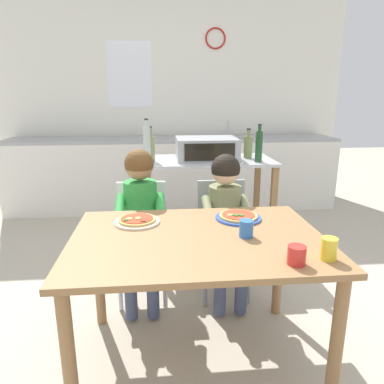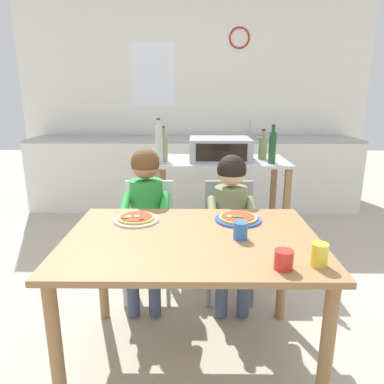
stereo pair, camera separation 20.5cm
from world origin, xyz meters
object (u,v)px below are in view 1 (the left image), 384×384
pizza_plate_cream (137,221)px  bottle_squat_spirits (147,145)px  child_in_olive_shirt (226,210)px  drinking_cup_blue (246,229)px  dining_chair_left (142,232)px  drinking_cup_yellow (329,249)px  toaster_oven (207,149)px  drinking_cup_red (297,255)px  dining_table (198,254)px  bottle_tall_green_wine (259,146)px  kitchen_island_cart (207,191)px  bottle_dark_olive_oil (248,146)px  dining_chair_right (222,229)px  child_in_green_shirt (140,210)px  bottle_brown_beer (150,148)px  pizza_plate_blue_rimmed (238,217)px

pizza_plate_cream → bottle_squat_spirits: bearing=87.6°
child_in_olive_shirt → drinking_cup_blue: size_ratio=11.71×
dining_chair_left → drinking_cup_yellow: 1.37m
toaster_oven → drinking_cup_yellow: 1.73m
drinking_cup_red → drinking_cup_yellow: drinking_cup_yellow is taller
dining_table → drinking_cup_blue: bearing=-5.9°
toaster_oven → dining_chair_left: bearing=-129.2°
pizza_plate_cream → bottle_tall_green_wine: bearing=46.0°
dining_chair_left → kitchen_island_cart: bearing=50.3°
kitchen_island_cart → drinking_cup_red: kitchen_island_cart is taller
child_in_olive_shirt → dining_table: bearing=-113.5°
toaster_oven → bottle_squat_spirits: bottle_squat_spirits is taller
bottle_dark_olive_oil → dining_chair_left: bearing=-142.8°
toaster_oven → dining_table: toaster_oven is taller
drinking_cup_blue → child_in_olive_shirt: bearing=88.2°
dining_chair_right → pizza_plate_cream: bearing=-139.6°
pizza_plate_cream → drinking_cup_blue: bearing=-24.7°
child_in_green_shirt → toaster_oven: bearing=55.3°
bottle_tall_green_wine → drinking_cup_blue: (-0.40, -1.24, -0.23)m
toaster_oven → dining_chair_right: toaster_oven is taller
bottle_brown_beer → drinking_cup_blue: bearing=-69.8°
dining_chair_right → bottle_dark_olive_oil: bearing=63.9°
child_in_green_shirt → drinking_cup_yellow: 1.25m
bottle_brown_beer → drinking_cup_blue: bottle_brown_beer is taller
dining_table → dining_chair_right: dining_chair_right is taller
kitchen_island_cart → pizza_plate_cream: kitchen_island_cart is taller
bottle_brown_beer → dining_table: size_ratio=0.23×
child_in_green_shirt → drinking_cup_blue: (0.55, -0.63, 0.09)m
drinking_cup_blue → pizza_plate_cream: bearing=155.3°
dining_table → child_in_olive_shirt: bearing=66.5°
dining_chair_right → pizza_plate_cream: 0.80m
dining_table → bottle_dark_olive_oil: bearing=67.0°
bottle_squat_spirits → pizza_plate_blue_rimmed: (0.53, -0.96, -0.29)m
dining_chair_right → child_in_green_shirt: size_ratio=0.77×
bottle_squat_spirits → child_in_olive_shirt: (0.53, -0.60, -0.36)m
toaster_oven → pizza_plate_blue_rimmed: (0.03, -1.15, -0.22)m
toaster_oven → bottle_brown_beer: size_ratio=1.76×
dining_table → pizza_plate_cream: (-0.31, 0.23, 0.11)m
bottle_squat_spirits → dining_table: bottle_squat_spirits is taller
bottle_brown_beer → dining_chair_left: 0.78m
toaster_oven → drinking_cup_blue: bearing=-89.5°
bottle_brown_beer → drinking_cup_red: bottle_brown_beer is taller
drinking_cup_yellow → child_in_olive_shirt: bearing=106.7°
dining_chair_left → pizza_plate_blue_rimmed: (0.57, -0.48, 0.26)m
bottle_dark_olive_oil → bottle_tall_green_wine: bearing=-78.9°
bottle_brown_beer → child_in_green_shirt: bottle_brown_beer is taller
bottle_squat_spirits → pizza_plate_cream: 1.01m
toaster_oven → drinking_cup_red: 1.74m
bottle_squat_spirits → dining_chair_right: (0.53, -0.48, -0.55)m
pizza_plate_blue_rimmed → bottle_brown_beer: bearing=115.4°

